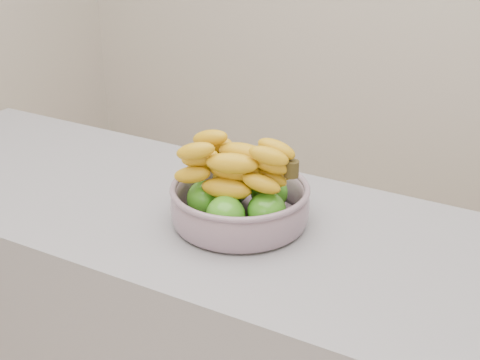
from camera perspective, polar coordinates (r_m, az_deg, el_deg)
The scene contains 1 object.
fruit_bowl at distance 1.41m, azimuth -0.03°, elevation -1.49°, with size 0.30×0.30×0.18m.
Camera 1 is at (0.63, -1.02, 1.59)m, focal length 50.00 mm.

